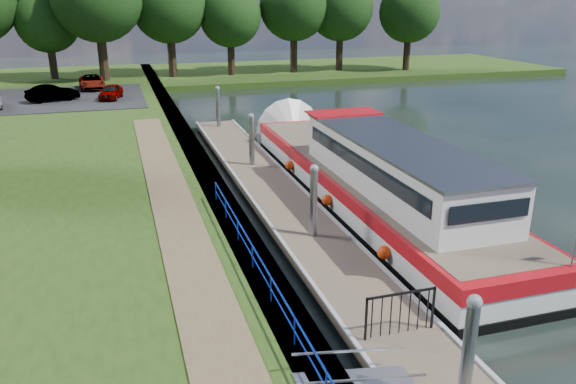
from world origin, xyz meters
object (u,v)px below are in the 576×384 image
object	(u,v)px
barge	(362,174)
car_a	(111,92)
car_b	(52,93)
car_d	(92,82)
pontoon	(277,199)

from	to	relation	value
barge	car_a	distance (m)	25.89
barge	car_b	bearing A→B (deg)	120.36
car_a	car_d	distance (m)	5.77
barge	car_d	size ratio (longest dim) A/B	5.03
pontoon	car_b	distance (m)	25.93
barge	car_a	world-z (taller)	barge
car_a	barge	bearing A→B (deg)	-52.65
car_d	car_b	bearing A→B (deg)	-121.40
barge	car_a	bearing A→B (deg)	112.77
pontoon	car_a	xyz separation A→B (m)	(-6.42, 23.32, 1.20)
car_d	barge	bearing A→B (deg)	-73.13
car_b	car_d	bearing A→B (deg)	-47.47
car_b	car_a	bearing A→B (deg)	-115.03
pontoon	car_b	bearing A→B (deg)	114.10
pontoon	barge	world-z (taller)	barge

